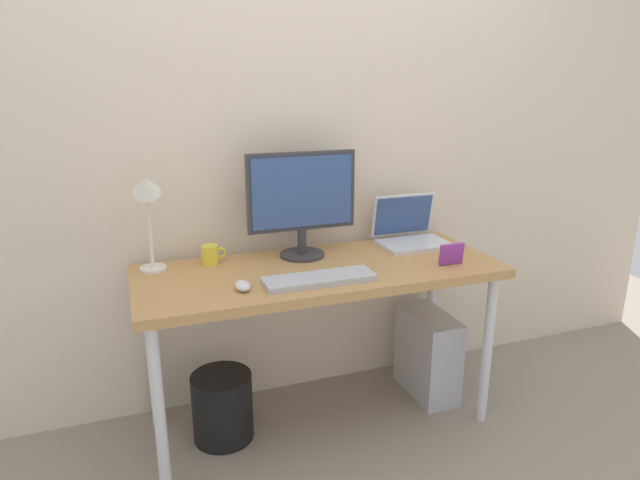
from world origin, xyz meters
The scene contains 12 objects.
ground_plane centered at (0.00, 0.00, 0.00)m, with size 6.00×6.00×0.00m, color gray.
back_wall centered at (0.00, 0.36, 1.30)m, with size 4.40×0.04×2.60m, color beige.
desk centered at (0.00, 0.00, 0.68)m, with size 1.53×0.60×0.75m.
monitor centered at (-0.02, 0.17, 1.01)m, with size 0.49×0.20×0.47m.
laptop centered at (0.52, 0.18, 0.81)m, with size 0.32×0.26×0.23m.
desk_lamp centered at (-0.66, 0.17, 1.05)m, with size 0.11×0.16×0.43m.
keyboard centered at (-0.06, -0.16, 0.76)m, with size 0.44×0.14×0.02m, color #B2B2B7.
mouse centered at (-0.36, -0.14, 0.76)m, with size 0.06×0.09×0.03m, color silver.
coffee_mug centered at (-0.43, 0.20, 0.79)m, with size 0.11×0.07×0.08m.
photo_frame centered at (0.54, -0.16, 0.80)m, with size 0.11×0.02×0.09m, color purple.
computer_tower centered at (0.58, 0.05, 0.21)m, with size 0.18×0.36×0.42m, color #B2B2B7.
wastebasket centered at (-0.44, 0.04, 0.15)m, with size 0.26×0.26×0.30m, color black.
Camera 1 is at (-0.74, -2.05, 1.51)m, focal length 30.72 mm.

